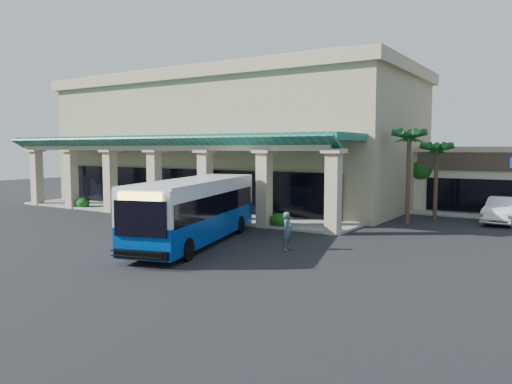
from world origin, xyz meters
The scene contains 10 objects.
ground centered at (0.00, 0.00, 0.00)m, with size 110.00×110.00×0.00m, color black.
main_building centered at (-8.00, 16.00, 5.67)m, with size 30.80×14.80×11.35m, color tan, non-canonical shape.
arcade centered at (-8.00, 6.80, 2.85)m, with size 30.00×6.20×5.70m, color #0E5445, non-canonical shape.
palm_0 centered at (8.50, 11.00, 3.30)m, with size 2.40×2.40×6.60m, color #134A1C, non-canonical shape.
palm_1 centered at (9.50, 14.00, 2.90)m, with size 2.40×2.40×5.80m, color #134A1C, non-canonical shape.
palm_2 centered at (-22.50, 6.50, 3.10)m, with size 2.40×2.40×6.20m, color #134A1C, non-canonical shape.
broadleaf_tree centered at (7.50, 19.00, 2.41)m, with size 2.60×2.60×4.81m, color #134810, non-canonical shape.
transit_bus centered at (1.26, -1.00, 1.61)m, with size 2.69×11.54×3.22m, color #03399B, non-canonical shape.
pedestrian centered at (5.96, 0.05, 0.90)m, with size 0.65×0.43×1.79m, color #465565.
car_white centered at (13.52, 14.78, 0.83)m, with size 1.76×5.05×1.66m, color white.
Camera 1 is at (17.13, -20.32, 4.77)m, focal length 35.00 mm.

